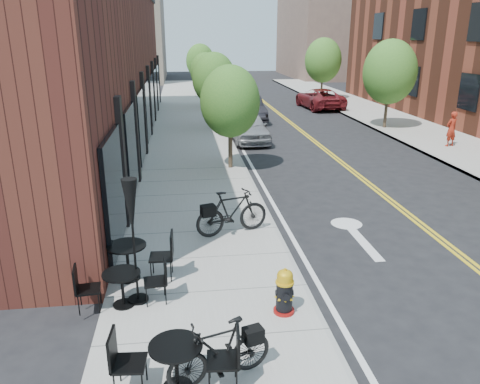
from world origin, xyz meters
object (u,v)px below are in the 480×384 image
bicycle_right (232,212)px  pedestrian (451,129)px  patio_umbrella (132,215)px  parked_car_far (320,98)px  bistro_set_b (122,284)px  bistro_set_a (176,360)px  bistro_set_c (127,257)px  fire_hydrant (284,292)px  parked_car_b (248,108)px  parked_car_a (248,127)px  bicycle_left (220,351)px  parked_car_c (224,90)px

bicycle_right → pedestrian: size_ratio=1.23×
patio_umbrella → parked_car_far: 26.34m
bistro_set_b → pedestrian: (13.25, 11.62, 0.34)m
bistro_set_a → bistro_set_c: (-1.00, 3.32, 0.02)m
fire_hydrant → parked_car_b: bearing=87.7°
parked_car_a → parked_car_b: 5.74m
fire_hydrant → bistro_set_c: bistro_set_c is taller
bicycle_right → parked_car_b: 17.18m
bicycle_right → parked_car_b: (2.82, 16.94, 0.03)m
patio_umbrella → pedestrian: size_ratio=1.55×
parked_car_b → parked_car_far: 7.05m
fire_hydrant → parked_car_a: parked_car_a is taller
bistro_set_a → pedestrian: (12.25, 13.94, 0.30)m
fire_hydrant → patio_umbrella: size_ratio=0.36×
bistro_set_a → bistro_set_c: bearing=110.9°
pedestrian → patio_umbrella: bearing=23.4°
bistro_set_b → parked_car_a: size_ratio=0.40×
bicycle_left → bistro_set_a: 0.63m
bistro_set_a → patio_umbrella: size_ratio=0.73×
pedestrian → parked_car_b: bearing=-64.2°
bicycle_right → fire_hydrant: bearing=171.9°
bicycle_left → pedestrian: 18.07m
bistro_set_c → pedestrian: pedestrian is taller
bistro_set_a → fire_hydrant: bearing=45.8°
patio_umbrella → bistro_set_c: bearing=106.3°
bistro_set_a → bistro_set_b: bearing=117.5°
bistro_set_b → parked_car_far: size_ratio=0.33×
patio_umbrella → parked_car_far: bearing=66.2°
bicycle_right → bistro_set_a: 5.55m
fire_hydrant → parked_car_a: bearing=88.3°
bistro_set_c → parked_car_far: size_ratio=0.37×
bistro_set_b → parked_car_c: size_ratio=0.32×
parked_car_far → pedestrian: 12.83m
bistro_set_a → parked_car_a: (3.40, 16.63, 0.10)m
fire_hydrant → bistro_set_a: 2.58m
bistro_set_c → parked_car_a: (4.40, 13.32, 0.08)m
bicycle_left → bicycle_right: 5.33m
parked_car_a → fire_hydrant: bearing=-98.0°
bistro_set_a → parked_car_b: 22.72m
bistro_set_c → parked_car_far: (10.85, 23.22, 0.07)m
fire_hydrant → pedestrian: size_ratio=0.56×
bicycle_right → parked_car_a: parked_car_a is taller
fire_hydrant → parked_car_b: (2.28, 20.61, 0.19)m
fire_hydrant → parked_car_c: parked_car_c is taller
parked_car_c → pedestrian: 19.82m
parked_car_b → pedestrian: (8.05, -8.39, 0.18)m
bicycle_right → patio_umbrella: bearing=127.5°
patio_umbrella → parked_car_a: bearing=73.7°
bistro_set_c → parked_car_c: bearing=83.1°
patio_umbrella → parked_car_b: patio_umbrella is taller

